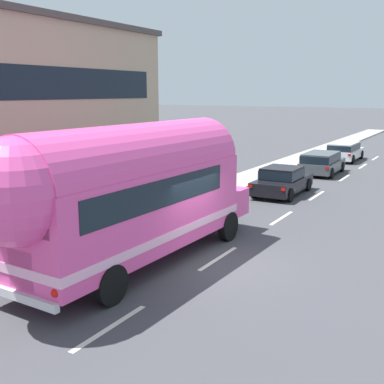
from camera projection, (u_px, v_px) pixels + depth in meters
ground_plane at (211, 263)px, 14.24m from camera, size 300.00×300.00×0.00m
lane_markings at (279, 185)px, 26.14m from camera, size 3.75×80.00×0.01m
sidewalk_slab at (222, 188)px, 25.00m from camera, size 2.18×90.00×0.15m
painted_bus at (126, 190)px, 13.30m from camera, size 2.79×10.53×4.12m
car_lead at (282, 180)px, 23.69m from camera, size 2.01×4.39×1.37m
car_second at (321, 162)px, 29.45m from camera, size 2.06×4.31×1.37m
car_third at (345, 150)px, 35.28m from camera, size 1.94×4.46×1.37m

